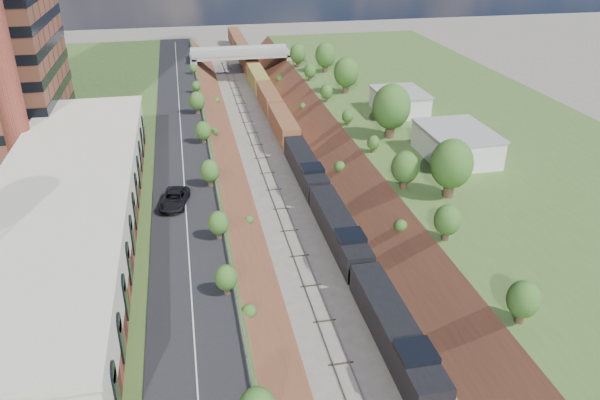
{
  "coord_description": "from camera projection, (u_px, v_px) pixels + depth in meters",
  "views": [
    {
      "loc": [
        -14.58,
        -21.17,
        37.2
      ],
      "look_at": [
        -1.9,
        40.73,
        6.0
      ],
      "focal_mm": 35.0,
      "sensor_mm": 36.0,
      "label": 1
    }
  ],
  "objects": [
    {
      "name": "suv",
      "position": [
        174.0,
        199.0,
        70.78
      ],
      "size": [
        4.08,
        6.78,
        1.76
      ],
      "primitive_type": "imported",
      "rotation": [
        0.0,
        0.0,
        -0.19
      ],
      "color": "black",
      "rests_on": "road"
    },
    {
      "name": "platform_right",
      "position": [
        486.0,
        149.0,
        95.23
      ],
      "size": [
        44.0,
        180.0,
        5.0
      ],
      "primitive_type": "cube",
      "color": "#426027",
      "rests_on": "ground"
    },
    {
      "name": "tree_left_crest",
      "position": [
        235.0,
        304.0,
        50.02
      ],
      "size": [
        2.45,
        2.45,
        3.55
      ],
      "color": "#473323",
      "rests_on": "platform_left"
    },
    {
      "name": "guardrail",
      "position": [
        211.0,
        152.0,
        85.71
      ],
      "size": [
        0.1,
        171.0,
        0.7
      ],
      "color": "#99999E",
      "rests_on": "platform_left"
    },
    {
      "name": "road",
      "position": [
        182.0,
        157.0,
        85.37
      ],
      "size": [
        8.0,
        180.0,
        0.1
      ],
      "primitive_type": "cube",
      "color": "black",
      "rests_on": "platform_left"
    },
    {
      "name": "embankment_right",
      "position": [
        355.0,
        174.0,
        92.38
      ],
      "size": [
        10.0,
        180.0,
        10.0
      ],
      "primitive_type": "cube",
      "rotation": [
        0.0,
        0.79,
        0.0
      ],
      "color": "brown",
      "rests_on": "ground"
    },
    {
      "name": "tree_right_large",
      "position": [
        452.0,
        164.0,
        71.73
      ],
      "size": [
        5.25,
        5.25,
        7.61
      ],
      "color": "#473323",
      "rests_on": "platform_right"
    },
    {
      "name": "commercial_building",
      "position": [
        66.0,
        212.0,
        62.27
      ],
      "size": [
        14.3,
        62.3,
        7.0
      ],
      "color": "maroon",
      "rests_on": "platform_left"
    },
    {
      "name": "freight_train",
      "position": [
        270.0,
        102.0,
        118.25
      ],
      "size": [
        3.15,
        160.24,
        4.68
      ],
      "color": "black",
      "rests_on": "ground"
    },
    {
      "name": "white_building_far",
      "position": [
        399.0,
        102.0,
        103.82
      ],
      "size": [
        8.0,
        10.0,
        3.6
      ],
      "primitive_type": "cube",
      "color": "silver",
      "rests_on": "platform_right"
    },
    {
      "name": "rail_right_track",
      "position": [
        303.0,
        178.0,
        90.83
      ],
      "size": [
        1.58,
        180.0,
        0.18
      ],
      "primitive_type": "cube",
      "color": "gray",
      "rests_on": "ground"
    },
    {
      "name": "platform_left",
      "position": [
        60.0,
        183.0,
        83.35
      ],
      "size": [
        44.0,
        180.0,
        5.0
      ],
      "primitive_type": "cube",
      "color": "#426027",
      "rests_on": "ground"
    },
    {
      "name": "embankment_left",
      "position": [
        216.0,
        186.0,
        88.42
      ],
      "size": [
        10.0,
        180.0,
        10.0
      ],
      "primitive_type": "cube",
      "rotation": [
        0.0,
        0.79,
        0.0
      ],
      "color": "brown",
      "rests_on": "ground"
    },
    {
      "name": "rail_left_track",
      "position": [
        270.0,
        181.0,
        89.89
      ],
      "size": [
        1.58,
        180.0,
        0.18
      ],
      "primitive_type": "cube",
      "color": "gray",
      "rests_on": "ground"
    },
    {
      "name": "white_building_near",
      "position": [
        456.0,
        144.0,
        84.5
      ],
      "size": [
        9.0,
        12.0,
        4.0
      ],
      "primitive_type": "cube",
      "color": "silver",
      "rests_on": "platform_right"
    },
    {
      "name": "overpass",
      "position": [
        241.0,
        59.0,
        142.68
      ],
      "size": [
        24.5,
        8.3,
        7.4
      ],
      "color": "gray",
      "rests_on": "ground"
    }
  ]
}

